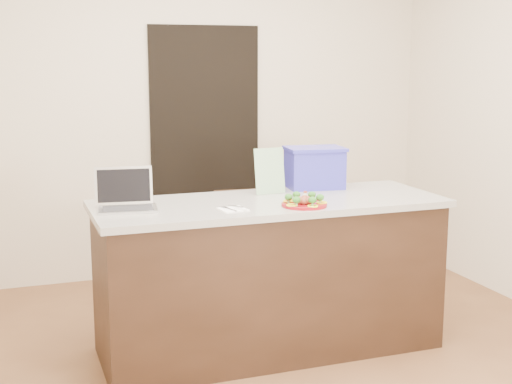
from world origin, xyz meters
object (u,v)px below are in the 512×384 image
object	(u,v)px
island	(269,275)
yogurt_bottle	(305,198)
laptop	(126,198)
chair	(245,243)
napkin	(233,209)
blue_box	(315,167)
plate	(304,204)

from	to	relation	value
island	yogurt_bottle	world-z (taller)	yogurt_bottle
yogurt_bottle	laptop	size ratio (longest dim) A/B	0.18
laptop	chair	distance (m)	1.25
napkin	laptop	distance (m)	0.60
blue_box	island	bearing A→B (deg)	-138.92
plate	napkin	bearing A→B (deg)	174.54
napkin	yogurt_bottle	xyz separation A→B (m)	(0.46, 0.07, 0.02)
plate	blue_box	world-z (taller)	blue_box
napkin	blue_box	bearing A→B (deg)	33.88
yogurt_bottle	laptop	world-z (taller)	laptop
island	laptop	size ratio (longest dim) A/B	5.95
island	napkin	xyz separation A→B (m)	(-0.28, -0.18, 0.46)
plate	laptop	distance (m)	1.00
island	chair	distance (m)	0.73
blue_box	chair	distance (m)	0.79
island	laptop	xyz separation A→B (m)	(-0.83, 0.05, 0.52)
laptop	blue_box	bearing A→B (deg)	18.69
chair	island	bearing A→B (deg)	-90.99
plate	blue_box	size ratio (longest dim) A/B	0.66
chair	napkin	bearing A→B (deg)	-106.30
napkin	laptop	xyz separation A→B (m)	(-0.55, 0.23, 0.06)
yogurt_bottle	blue_box	size ratio (longest dim) A/B	0.16
plate	laptop	world-z (taller)	laptop
yogurt_bottle	chair	bearing A→B (deg)	95.77
yogurt_bottle	plate	bearing A→B (deg)	-116.39
plate	yogurt_bottle	bearing A→B (deg)	63.61
napkin	laptop	bearing A→B (deg)	157.01
laptop	chair	xyz separation A→B (m)	(0.92, 0.68, -0.51)
napkin	yogurt_bottle	bearing A→B (deg)	8.11
plate	island	bearing A→B (deg)	119.42
plate	chair	size ratio (longest dim) A/B	0.31
plate	laptop	size ratio (longest dim) A/B	0.75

